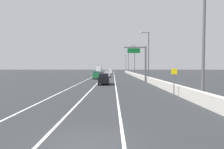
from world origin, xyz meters
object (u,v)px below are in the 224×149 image
at_px(lamp_post_right_near, 201,31).
at_px(lamp_post_right_third, 134,58).
at_px(lamp_post_right_fourth, 128,61).
at_px(car_white_0, 110,72).
at_px(car_green_2, 97,75).
at_px(lamp_post_right_fifth, 125,62).
at_px(lamp_post_right_second, 147,53).
at_px(speed_advisory_sign, 174,80).
at_px(overhead_sign_gantry, 142,60).
at_px(box_truck, 99,69).
at_px(car_silver_3, 107,74).
at_px(car_black_1, 104,79).

relative_size(lamp_post_right_near, lamp_post_right_third, 1.00).
relative_size(lamp_post_right_fourth, car_white_0, 2.45).
bearing_deg(car_green_2, lamp_post_right_fifth, 79.86).
distance_m(lamp_post_right_second, car_white_0, 41.68).
bearing_deg(speed_advisory_sign, lamp_post_right_third, 88.53).
height_order(lamp_post_right_third, car_white_0, lamp_post_right_third).
height_order(overhead_sign_gantry, lamp_post_right_fifth, lamp_post_right_fifth).
xyz_separation_m(car_white_0, car_green_2, (-2.94, -33.84, -0.02)).
height_order(speed_advisory_sign, lamp_post_right_near, lamp_post_right_near).
distance_m(lamp_post_right_near, lamp_post_right_fourth, 75.88).
height_order(lamp_post_right_near, lamp_post_right_second, same).
bearing_deg(box_truck, speed_advisory_sign, -80.10).
distance_m(lamp_post_right_third, box_truck, 37.47).
distance_m(lamp_post_right_third, lamp_post_right_fourth, 25.29).
relative_size(overhead_sign_gantry, car_silver_3, 1.80).
xyz_separation_m(lamp_post_right_second, car_green_2, (-12.22, 6.44, -5.35)).
bearing_deg(lamp_post_right_second, lamp_post_right_fourth, 90.34).
relative_size(lamp_post_right_second, box_truck, 1.12).
xyz_separation_m(lamp_post_right_second, lamp_post_right_fifth, (0.21, 75.88, 0.00)).
bearing_deg(lamp_post_right_near, car_white_0, 97.99).
bearing_deg(lamp_post_right_third, car_black_1, -105.39).
relative_size(lamp_post_right_fourth, car_green_2, 2.47).
bearing_deg(lamp_post_right_second, overhead_sign_gantry, -116.72).
bearing_deg(lamp_post_right_fifth, box_truck, -133.36).
bearing_deg(car_white_0, overhead_sign_gantry, -80.36).
bearing_deg(car_silver_3, speed_advisory_sign, -77.46).
height_order(car_silver_3, box_truck, box_truck).
height_order(speed_advisory_sign, car_green_2, speed_advisory_sign).
distance_m(car_black_1, box_truck, 68.19).
relative_size(speed_advisory_sign, lamp_post_right_second, 0.27).
distance_m(lamp_post_right_fourth, car_black_1, 60.29).
height_order(car_white_0, car_black_1, car_white_0).
relative_size(car_white_0, car_black_1, 1.03).
bearing_deg(speed_advisory_sign, lamp_post_right_second, 86.47).
bearing_deg(lamp_post_right_fifth, lamp_post_right_fourth, -91.14).
xyz_separation_m(lamp_post_right_fourth, car_silver_3, (-9.36, -35.55, -5.33)).
xyz_separation_m(overhead_sign_gantry, car_white_0, (-7.46, 43.89, -3.67)).
xyz_separation_m(car_silver_3, box_truck, (-5.92, 44.13, 1.01)).
height_order(speed_advisory_sign, lamp_post_right_fifth, lamp_post_right_fifth).
height_order(lamp_post_right_third, car_green_2, lamp_post_right_third).
xyz_separation_m(car_black_1, car_green_2, (-2.69, 15.19, 0.02)).
bearing_deg(car_silver_3, lamp_post_right_fifth, 80.79).
distance_m(speed_advisory_sign, car_green_2, 30.66).
bearing_deg(lamp_post_right_second, box_truck, 104.75).
xyz_separation_m(speed_advisory_sign, car_green_2, (-10.84, 28.67, -0.72)).
xyz_separation_m(lamp_post_right_near, lamp_post_right_third, (-0.08, 50.58, 0.00)).
distance_m(lamp_post_right_second, box_truck, 61.33).
height_order(lamp_post_right_second, lamp_post_right_fifth, same).
xyz_separation_m(lamp_post_right_second, lamp_post_right_fourth, (-0.30, 50.58, 0.00)).
relative_size(speed_advisory_sign, car_black_1, 0.67).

